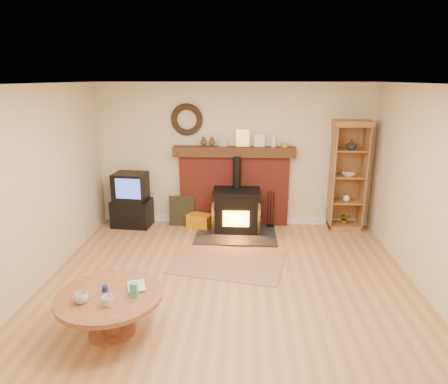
# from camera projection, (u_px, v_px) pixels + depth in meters

# --- Properties ---
(ground) EXTENTS (5.50, 5.50, 0.00)m
(ground) POSITION_uv_depth(u_px,v_px,m) (227.00, 298.00, 5.02)
(ground) COLOR #A97246
(ground) RESTS_ON ground
(room_shell) EXTENTS (5.02, 5.52, 2.61)m
(room_shell) POSITION_uv_depth(u_px,v_px,m) (226.00, 163.00, 4.64)
(room_shell) COLOR beige
(room_shell) RESTS_ON ground
(chimney_breast) EXTENTS (2.20, 0.22, 1.78)m
(chimney_breast) POSITION_uv_depth(u_px,v_px,m) (234.00, 183.00, 7.36)
(chimney_breast) COLOR maroon
(chimney_breast) RESTS_ON ground
(wood_stove) EXTENTS (1.40, 1.00, 1.33)m
(wood_stove) POSITION_uv_depth(u_px,v_px,m) (236.00, 212.00, 7.09)
(wood_stove) COLOR black
(wood_stove) RESTS_ON ground
(area_rug) EXTENTS (1.81, 1.41, 0.01)m
(area_rug) POSITION_uv_depth(u_px,v_px,m) (228.00, 263.00, 5.97)
(area_rug) COLOR brown
(area_rug) RESTS_ON ground
(tv_unit) EXTENTS (0.73, 0.54, 1.01)m
(tv_unit) POSITION_uv_depth(u_px,v_px,m) (131.00, 201.00, 7.35)
(tv_unit) COLOR black
(tv_unit) RESTS_ON ground
(curio_cabinet) EXTENTS (0.63, 0.46, 1.97)m
(curio_cabinet) POSITION_uv_depth(u_px,v_px,m) (347.00, 176.00, 7.09)
(curio_cabinet) COLOR brown
(curio_cabinet) RESTS_ON ground
(firelog_box) EXTENTS (0.50, 0.41, 0.27)m
(firelog_box) POSITION_uv_depth(u_px,v_px,m) (200.00, 221.00, 7.31)
(firelog_box) COLOR #EBEB0A
(firelog_box) RESTS_ON ground
(leaning_painting) EXTENTS (0.47, 0.12, 0.56)m
(leaning_painting) POSITION_uv_depth(u_px,v_px,m) (182.00, 211.00, 7.44)
(leaning_painting) COLOR black
(leaning_painting) RESTS_ON ground
(fire_tools) EXTENTS (0.16, 0.16, 0.70)m
(fire_tools) POSITION_uv_depth(u_px,v_px,m) (270.00, 221.00, 7.34)
(fire_tools) COLOR black
(fire_tools) RESTS_ON ground
(coffee_table) EXTENTS (1.13, 1.13, 0.64)m
(coffee_table) POSITION_uv_depth(u_px,v_px,m) (109.00, 302.00, 4.22)
(coffee_table) COLOR brown
(coffee_table) RESTS_ON ground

